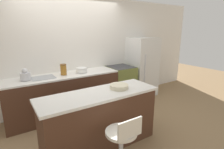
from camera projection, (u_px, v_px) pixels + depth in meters
name	position (u px, v px, depth m)	size (l,w,h in m)	color
ground_plane	(87.00, 115.00, 3.86)	(14.00, 14.00, 0.00)	#8E704C
wall_back	(73.00, 53.00, 4.10)	(8.00, 0.06, 2.60)	white
back_counter	(65.00, 95.00, 3.84)	(2.38, 0.65, 0.91)	#4C2D1E
kitchen_island	(100.00, 119.00, 2.79)	(1.89, 0.63, 0.90)	#4C2D1E
oven_range	(121.00, 83.00, 4.63)	(0.61, 0.67, 0.91)	olive
refrigerator	(142.00, 67.00, 4.94)	(0.74, 0.68, 1.63)	silver
stool_chair	(122.00, 145.00, 2.21)	(0.40, 0.40, 0.85)	#B7B7BC
kettle	(25.00, 75.00, 3.30)	(0.19, 0.19, 0.23)	silver
mixing_bowl	(82.00, 70.00, 3.92)	(0.25, 0.25, 0.10)	white
canister_jar	(63.00, 69.00, 3.68)	(0.13, 0.13, 0.23)	#9E6623
fruit_bowl	(119.00, 86.00, 2.86)	(0.31, 0.31, 0.07)	beige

